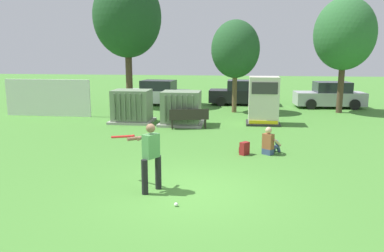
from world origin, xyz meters
TOP-DOWN VIEW (x-y plane):
  - ground_plane at (0.00, 0.00)m, footprint 96.00×96.00m
  - fence_panel at (-9.19, 10.50)m, footprint 4.80×0.12m
  - transformer_west at (-4.10, 9.18)m, footprint 2.10×1.70m
  - transformer_mid_west at (-1.57, 8.83)m, footprint 2.10×1.70m
  - generator_enclosure at (2.34, 9.49)m, footprint 1.60×1.40m
  - park_bench at (-1.08, 7.93)m, footprint 1.84×0.83m
  - batter at (-1.00, -0.05)m, footprint 1.49×1.08m
  - sports_ball at (-0.19, -0.95)m, footprint 0.09×0.09m
  - seated_spectator at (2.26, 3.94)m, footprint 0.71×0.77m
  - backpack at (1.39, 3.73)m, footprint 0.37×0.37m
  - tree_left at (-5.91, 14.96)m, footprint 4.27×4.27m
  - tree_center_left at (0.89, 13.09)m, footprint 2.74×2.74m
  - tree_center_right at (6.91, 13.66)m, footprint 3.37×3.37m
  - parked_car_leftmost at (-4.25, 15.67)m, footprint 4.36×2.25m
  - parked_car_left_of_center at (1.33, 16.37)m, footprint 4.21×1.94m
  - parked_car_right_of_center at (6.81, 15.70)m, footprint 4.30×2.12m

SIDE VIEW (x-z plane):
  - ground_plane at x=0.00m, z-range 0.00..0.00m
  - sports_ball at x=-0.19m, z-range 0.00..0.09m
  - backpack at x=1.39m, z-range -0.01..0.43m
  - seated_spectator at x=2.26m, z-range -0.11..0.86m
  - park_bench at x=-1.08m, z-range 0.08..0.99m
  - parked_car_leftmost at x=-4.25m, z-range -0.06..1.56m
  - parked_car_left_of_center at x=1.33m, z-range -0.06..1.56m
  - parked_car_right_of_center at x=6.81m, z-range -0.06..1.56m
  - transformer_west at x=-4.10m, z-range -0.02..1.60m
  - transformer_mid_west at x=-1.57m, z-range -0.02..1.60m
  - batter at x=-1.00m, z-range 0.11..1.85m
  - fence_panel at x=-9.19m, z-range 0.00..2.00m
  - generator_enclosure at x=2.34m, z-range -0.01..2.29m
  - tree_center_left at x=0.89m, z-range 0.98..6.22m
  - tree_center_right at x=6.91m, z-range 1.20..7.64m
  - tree_left at x=-5.91m, z-range 1.52..9.67m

